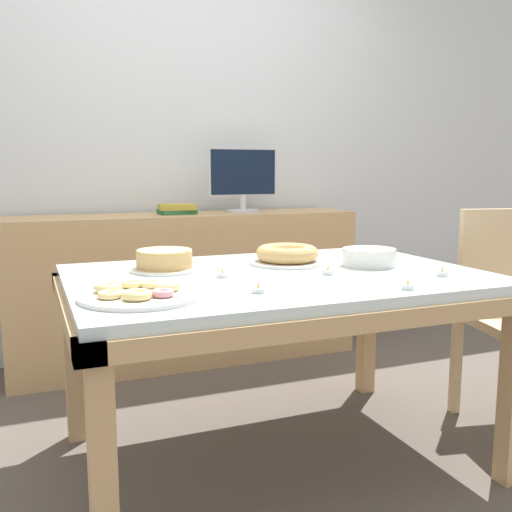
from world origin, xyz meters
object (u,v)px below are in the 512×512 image
plate_stack (369,257)px  tealight_left_edge (328,272)px  computer_monitor (243,180)px  tealight_near_front (222,275)px  cake_chocolate_round (165,261)px  book_stack (177,209)px  pastry_platter (139,294)px  tealight_near_cakes (408,286)px  tealight_right_edge (442,274)px  cake_golden_bundt (287,255)px  tealight_centre (258,290)px

plate_stack → tealight_left_edge: (-0.25, -0.11, -0.02)m
computer_monitor → tealight_near_front: size_ratio=10.60×
cake_chocolate_round → tealight_left_edge: cake_chocolate_round is taller
book_stack → pastry_platter: bearing=-108.3°
tealight_near_cakes → plate_stack: bearing=72.3°
computer_monitor → pastry_platter: computer_monitor is taller
cake_chocolate_round → tealight_right_edge: (0.89, -0.49, -0.03)m
cake_chocolate_round → cake_golden_bundt: 0.50m
pastry_platter → tealight_centre: size_ratio=9.17×
computer_monitor → plate_stack: computer_monitor is taller
pastry_platter → plate_stack: 0.98m
book_stack → tealight_near_cakes: (0.32, -1.70, -0.15)m
computer_monitor → pastry_platter: size_ratio=1.16×
book_stack → cake_golden_bundt: bearing=-80.7°
tealight_centre → tealight_right_edge: bearing=0.9°
book_stack → tealight_centre: 1.58m
computer_monitor → tealight_centre: (-0.54, -1.57, -0.31)m
tealight_left_edge → tealight_near_cakes: bearing=-71.8°
book_stack → cake_golden_bundt: size_ratio=0.69×
tealight_near_front → tealight_centre: size_ratio=1.00×
tealight_near_cakes → tealight_near_front: 0.64m
book_stack → tealight_near_front: 1.30m
plate_stack → tealight_centre: size_ratio=5.25×
pastry_platter → tealight_near_front: pastry_platter is taller
cake_golden_bundt → tealight_near_front: 0.39m
book_stack → tealight_left_edge: bearing=-81.3°
cake_chocolate_round → tealight_centre: cake_chocolate_round is taller
plate_stack → tealight_centre: (-0.60, -0.30, -0.02)m
tealight_near_front → tealight_left_edge: 0.38m
plate_stack → tealight_left_edge: 0.27m
cake_golden_bundt → tealight_right_edge: size_ratio=7.77×
computer_monitor → tealight_near_cakes: 1.73m
tealight_near_cakes → tealight_right_edge: bearing=29.2°
cake_chocolate_round → tealight_centre: 0.53m
book_stack → tealight_left_edge: size_ratio=5.36×
book_stack → tealight_right_edge: book_stack is taller
computer_monitor → book_stack: size_ratio=1.98×
cake_chocolate_round → tealight_left_edge: bearing=-30.2°
cake_golden_bundt → tealight_near_front: (-0.34, -0.19, -0.02)m
pastry_platter → tealight_centre: bearing=-10.6°
cake_chocolate_round → pastry_platter: size_ratio=0.72×
tealight_near_front → tealight_left_edge: size_ratio=1.00×
cake_golden_bundt → pastry_platter: bearing=-148.9°
plate_stack → tealight_left_edge: bearing=-155.7°
plate_stack → tealight_near_cakes: 0.46m
book_stack → cake_chocolate_round: bearing=-106.7°
cake_golden_bundt → tealight_right_edge: bearing=-49.5°
pastry_platter → tealight_right_edge: pastry_platter is taller
plate_stack → tealight_right_edge: bearing=-68.1°
computer_monitor → tealight_centre: computer_monitor is taller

